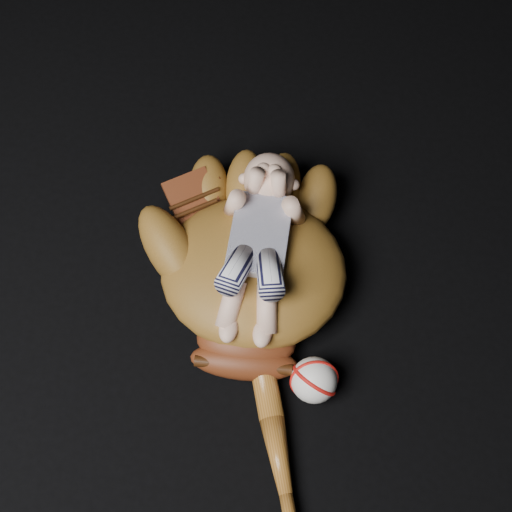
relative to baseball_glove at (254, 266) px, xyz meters
The scene contains 4 objects.
baseball_glove is the anchor object (origin of this frame).
newborn_baby 0.05m from the baseball_glove, 53.87° to the left, with size 0.16×0.35×0.14m, color beige, non-canonical shape.
baseball_bat 0.29m from the baseball_glove, 81.19° to the right, with size 0.04×0.45×0.04m, color #95571C, non-canonical shape.
baseball 0.22m from the baseball_glove, 60.93° to the right, with size 0.08×0.08×0.08m, color white.
Camera 1 is at (0.11, -0.39, 1.18)m, focal length 50.00 mm.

